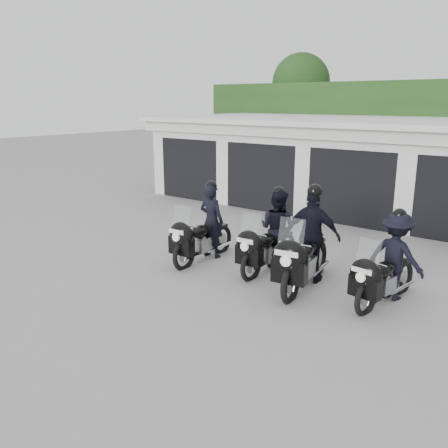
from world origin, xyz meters
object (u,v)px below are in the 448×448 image
Objects in this scene: police_bike_a at (204,229)px; police_bike_d at (391,262)px; police_bike_b at (273,234)px; police_bike_c at (309,242)px.

police_bike_a is 1.06× the size of police_bike_d.
police_bike_b reaches higher than police_bike_d.
police_bike_b is 2.59m from police_bike_d.
police_bike_c reaches higher than police_bike_b.
police_bike_c is at bearing -0.19° from police_bike_a.
police_bike_a is 1.01× the size of police_bike_b.
police_bike_d is at bearing 1.73° from police_bike_a.
police_bike_a is 2.60m from police_bike_c.
police_bike_a is 1.62m from police_bike_b.
police_bike_b is at bearing 153.29° from police_bike_c.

